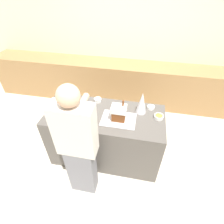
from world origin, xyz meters
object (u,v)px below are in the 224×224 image
(gingerbread_house, at_px, (119,113))
(candy_bowl_center_rear, at_px, (159,117))
(baking_tray, at_px, (119,119))
(decorative_tree, at_px, (142,103))
(candy_bowl_far_left, at_px, (68,96))
(mug, at_px, (58,99))
(candy_bowl_near_tray_left, at_px, (98,100))
(person, at_px, (78,147))
(candy_bowl_near_tray_right, at_px, (151,107))

(gingerbread_house, xyz_separation_m, candy_bowl_center_rear, (0.54, 0.14, -0.10))
(baking_tray, bearing_deg, decorative_tree, 38.27)
(candy_bowl_far_left, xyz_separation_m, mug, (-0.10, -0.14, 0.03))
(gingerbread_house, height_order, candy_bowl_center_rear, gingerbread_house)
(candy_bowl_near_tray_left, bearing_deg, candy_bowl_far_left, 177.55)
(baking_tray, xyz_separation_m, mug, (-0.99, 0.23, 0.04))
(candy_bowl_center_rear, bearing_deg, candy_bowl_far_left, 170.53)
(person, bearing_deg, decorative_tree, 49.05)
(baking_tray, relative_size, candy_bowl_center_rear, 3.64)
(gingerbread_house, bearing_deg, baking_tray, -153.40)
(decorative_tree, xyz_separation_m, candy_bowl_near_tray_left, (-0.67, 0.13, -0.13))
(gingerbread_house, height_order, candy_bowl_near_tray_right, gingerbread_house)
(candy_bowl_near_tray_left, bearing_deg, gingerbread_house, -42.37)
(baking_tray, xyz_separation_m, candy_bowl_far_left, (-0.89, 0.38, 0.02))
(decorative_tree, bearing_deg, candy_bowl_near_tray_right, 38.61)
(gingerbread_house, xyz_separation_m, mug, (-0.99, 0.23, -0.08))
(gingerbread_house, distance_m, candy_bowl_near_tray_left, 0.53)
(candy_bowl_far_left, distance_m, candy_bowl_center_rear, 1.45)
(mug, distance_m, person, 0.99)
(gingerbread_house, bearing_deg, mug, 166.85)
(baking_tray, distance_m, gingerbread_house, 0.12)
(candy_bowl_far_left, bearing_deg, mug, -124.88)
(candy_bowl_near_tray_right, xyz_separation_m, mug, (-1.41, -0.11, 0.03))
(decorative_tree, bearing_deg, candy_bowl_near_tray_left, 169.16)
(gingerbread_house, xyz_separation_m, candy_bowl_far_left, (-0.89, 0.38, -0.10))
(decorative_tree, xyz_separation_m, person, (-0.67, -0.78, -0.17))
(candy_bowl_near_tray_right, bearing_deg, person, -132.51)
(candy_bowl_far_left, height_order, candy_bowl_near_tray_left, candy_bowl_near_tray_left)
(candy_bowl_near_tray_left, relative_size, mug, 1.15)
(baking_tray, xyz_separation_m, candy_bowl_center_rear, (0.54, 0.14, 0.02))
(gingerbread_house, distance_m, mug, 1.02)
(candy_bowl_far_left, xyz_separation_m, candy_bowl_center_rear, (1.43, -0.24, 0.01))
(baking_tray, distance_m, person, 0.67)
(candy_bowl_near_tray_right, distance_m, person, 1.21)
(mug, bearing_deg, candy_bowl_center_rear, -3.51)
(gingerbread_house, height_order, mug, gingerbread_house)
(baking_tray, bearing_deg, person, -125.16)
(candy_bowl_far_left, height_order, mug, mug)
(gingerbread_house, relative_size, person, 0.18)
(mug, bearing_deg, baking_tray, -13.16)
(decorative_tree, bearing_deg, candy_bowl_far_left, 172.70)
(decorative_tree, distance_m, candy_bowl_center_rear, 0.30)
(baking_tray, bearing_deg, candy_bowl_far_left, 157.07)
(candy_bowl_far_left, xyz_separation_m, candy_bowl_near_tray_left, (0.50, -0.02, 0.01))
(decorative_tree, height_order, candy_bowl_far_left, decorative_tree)
(decorative_tree, relative_size, person, 0.19)
(mug, bearing_deg, candy_bowl_near_tray_left, 11.58)
(mug, height_order, person, person)
(decorative_tree, relative_size, candy_bowl_far_left, 3.11)
(gingerbread_house, distance_m, candy_bowl_far_left, 0.97)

